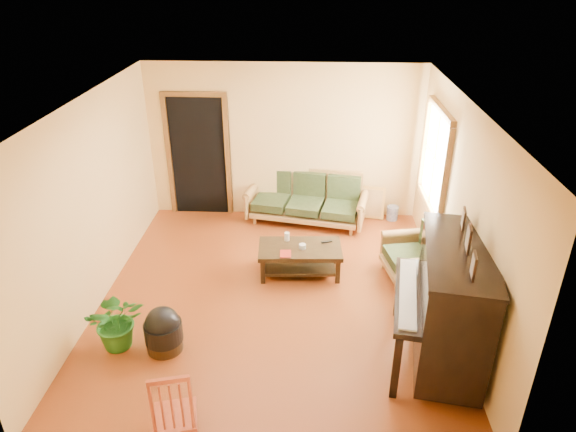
# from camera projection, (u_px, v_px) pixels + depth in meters

# --- Properties ---
(floor) EXTENTS (5.00, 5.00, 0.00)m
(floor) POSITION_uv_depth(u_px,v_px,m) (274.00, 296.00, 6.85)
(floor) COLOR #63270D
(floor) RESTS_ON ground
(doorway) EXTENTS (1.08, 0.16, 2.05)m
(doorway) POSITION_uv_depth(u_px,v_px,m) (198.00, 157.00, 8.66)
(doorway) COLOR black
(doorway) RESTS_ON floor
(window) EXTENTS (0.12, 1.36, 1.46)m
(window) POSITION_uv_depth(u_px,v_px,m) (435.00, 159.00, 7.23)
(window) COLOR white
(window) RESTS_ON right_wall
(sofa) EXTENTS (2.10, 1.20, 0.85)m
(sofa) POSITION_uv_depth(u_px,v_px,m) (306.00, 199.00, 8.58)
(sofa) COLOR #A2723B
(sofa) RESTS_ON floor
(coffee_table) EXTENTS (1.19, 0.69, 0.42)m
(coffee_table) POSITION_uv_depth(u_px,v_px,m) (300.00, 260.00, 7.26)
(coffee_table) COLOR black
(coffee_table) RESTS_ON floor
(armchair) EXTENTS (0.93, 0.96, 0.82)m
(armchair) POSITION_uv_depth(u_px,v_px,m) (412.00, 252.00, 7.07)
(armchair) COLOR #A2723B
(armchair) RESTS_ON floor
(piano) EXTENTS (1.19, 1.73, 1.42)m
(piano) POSITION_uv_depth(u_px,v_px,m) (451.00, 307.00, 5.48)
(piano) COLOR black
(piano) RESTS_ON floor
(footstool) EXTENTS (0.57, 0.57, 0.41)m
(footstool) POSITION_uv_depth(u_px,v_px,m) (164.00, 334.00, 5.84)
(footstool) COLOR black
(footstool) RESTS_ON floor
(red_chair) EXTENTS (0.48, 0.51, 0.85)m
(red_chair) POSITION_uv_depth(u_px,v_px,m) (173.00, 400.00, 4.69)
(red_chair) COLOR #9A371C
(red_chair) RESTS_ON floor
(leaning_frame) EXTENTS (0.46, 0.18, 0.60)m
(leaning_frame) POSITION_uv_depth(u_px,v_px,m) (371.00, 202.00, 8.76)
(leaning_frame) COLOR gold
(leaning_frame) RESTS_ON floor
(ceramic_crock) EXTENTS (0.20, 0.20, 0.24)m
(ceramic_crock) POSITION_uv_depth(u_px,v_px,m) (392.00, 213.00, 8.79)
(ceramic_crock) COLOR #2F448E
(ceramic_crock) RESTS_ON floor
(potted_plant) EXTENTS (0.78, 0.73, 0.71)m
(potted_plant) POSITION_uv_depth(u_px,v_px,m) (117.00, 320.00, 5.83)
(potted_plant) COLOR #20611B
(potted_plant) RESTS_ON floor
(book) EXTENTS (0.16, 0.21, 0.02)m
(book) POSITION_uv_depth(u_px,v_px,m) (280.00, 254.00, 6.98)
(book) COLOR maroon
(book) RESTS_ON coffee_table
(candle) EXTENTS (0.09, 0.09, 0.12)m
(candle) POSITION_uv_depth(u_px,v_px,m) (287.00, 237.00, 7.31)
(candle) COLOR white
(candle) RESTS_ON coffee_table
(glass_jar) EXTENTS (0.12, 0.12, 0.06)m
(glass_jar) POSITION_uv_depth(u_px,v_px,m) (302.00, 246.00, 7.12)
(glass_jar) COLOR silver
(glass_jar) RESTS_ON coffee_table
(remote) EXTENTS (0.16, 0.09, 0.02)m
(remote) POSITION_uv_depth(u_px,v_px,m) (327.00, 242.00, 7.29)
(remote) COLOR black
(remote) RESTS_ON coffee_table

